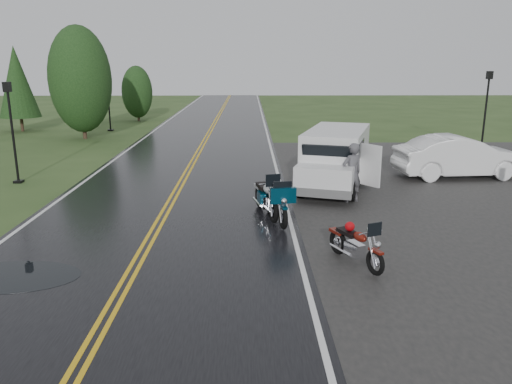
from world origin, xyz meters
The scene contains 15 objects.
ground centered at (0.00, 0.00, 0.00)m, with size 120.00×120.00×0.00m, color #2D471E.
road centered at (0.00, 10.00, 0.02)m, with size 8.00×100.00×0.04m, color black.
parking_pad centered at (11.00, 5.00, 0.01)m, with size 14.00×24.00×0.03m, color black.
motorcycle_red centered at (5.32, -1.57, 0.58)m, with size 0.71×1.95×1.15m, color #5F130A, non-canonical shape.
motorcycle_teal centered at (3.54, 1.53, 0.67)m, with size 0.82×2.26×1.34m, color #05293A, non-canonical shape.
motorcycle_silver centered at (3.31, 2.09, 0.69)m, with size 0.85×2.35×1.39m, color #9EA2A5, non-canonical shape.
van_white centered at (4.41, 5.02, 1.09)m, with size 2.09×5.56×2.19m, color silver, non-canonical shape.
person_at_van centered at (6.00, 4.43, 0.98)m, with size 0.72×0.47×1.97m, color #4B4A4F.
sedan_white centered at (11.07, 8.03, 0.84)m, with size 1.77×5.08×1.67m, color silver.
lamp_post_near_left centered at (-6.35, 7.42, 1.94)m, with size 0.33×0.33×3.88m, color black, non-canonical shape.
lamp_post_far_left centered at (-6.81, 22.55, 2.13)m, with size 0.36×0.36×4.25m, color black, non-canonical shape.
lamp_post_far_right centered at (14.67, 13.85, 2.08)m, with size 0.36×0.36×4.16m, color black, non-canonical shape.
tree_left_mid centered at (-7.42, 18.98, 2.85)m, with size 3.65×3.65×5.71m, color #1E3D19, non-canonical shape.
tree_left_far centered at (-6.16, 28.45, 1.83)m, with size 2.39×2.39×3.67m, color #1E3D19, non-canonical shape.
pine_left_far centered at (-12.72, 22.42, 2.74)m, with size 2.63×2.63×5.48m, color #1E3D19, non-canonical shape.
Camera 1 is at (2.60, -11.55, 4.53)m, focal length 35.00 mm.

